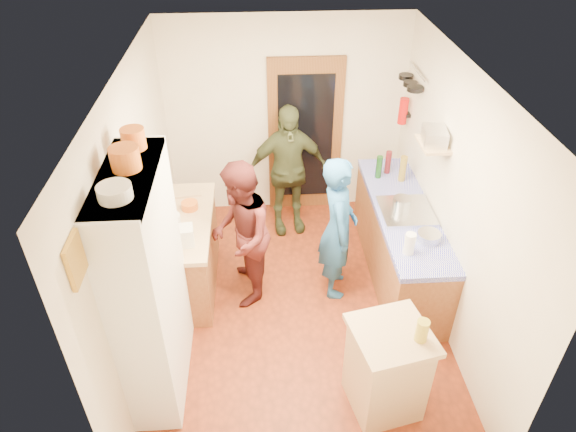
{
  "coord_description": "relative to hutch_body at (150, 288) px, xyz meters",
  "views": [
    {
      "loc": [
        -0.35,
        -3.99,
        4.06
      ],
      "look_at": [
        -0.09,
        0.15,
        1.11
      ],
      "focal_mm": 32.0,
      "sensor_mm": 36.0,
      "label": 1
    }
  ],
  "objects": [
    {
      "name": "floor",
      "position": [
        1.3,
        0.8,
        -1.11
      ],
      "size": [
        3.0,
        4.0,
        0.02
      ],
      "primitive_type": "cube",
      "color": "maroon",
      "rests_on": "ground"
    },
    {
      "name": "ceiling",
      "position": [
        1.3,
        0.8,
        1.51
      ],
      "size": [
        3.0,
        4.0,
        0.02
      ],
      "primitive_type": "cube",
      "color": "silver",
      "rests_on": "ground"
    },
    {
      "name": "wall_back",
      "position": [
        1.3,
        2.81,
        0.2
      ],
      "size": [
        3.0,
        0.02,
        2.6
      ],
      "primitive_type": "cube",
      "color": "beige",
      "rests_on": "ground"
    },
    {
      "name": "wall_front",
      "position": [
        1.3,
        -1.21,
        0.2
      ],
      "size": [
        3.0,
        0.02,
        2.6
      ],
      "primitive_type": "cube",
      "color": "beige",
      "rests_on": "ground"
    },
    {
      "name": "wall_left",
      "position": [
        -0.21,
        0.8,
        0.2
      ],
      "size": [
        0.02,
        4.0,
        2.6
      ],
      "primitive_type": "cube",
      "color": "beige",
      "rests_on": "ground"
    },
    {
      "name": "wall_right",
      "position": [
        2.81,
        0.8,
        0.2
      ],
      "size": [
        0.02,
        4.0,
        2.6
      ],
      "primitive_type": "cube",
      "color": "beige",
      "rests_on": "ground"
    },
    {
      "name": "door_frame",
      "position": [
        1.55,
        2.77,
        -0.05
      ],
      "size": [
        0.95,
        0.06,
        2.1
      ],
      "primitive_type": "cube",
      "color": "brown",
      "rests_on": "ground"
    },
    {
      "name": "door_glass",
      "position": [
        1.55,
        2.74,
        -0.05
      ],
      "size": [
        0.7,
        0.02,
        1.7
      ],
      "primitive_type": "cube",
      "color": "black",
      "rests_on": "door_frame"
    },
    {
      "name": "hutch_body",
      "position": [
        0.0,
        0.0,
        0.0
      ],
      "size": [
        0.4,
        1.2,
        2.2
      ],
      "primitive_type": "cube",
      "color": "white",
      "rests_on": "ground"
    },
    {
      "name": "hutch_top_shelf",
      "position": [
        0.0,
        0.0,
        1.08
      ],
      "size": [
        0.4,
        1.14,
        0.04
      ],
      "primitive_type": "cube",
      "color": "white",
      "rests_on": "hutch_body"
    },
    {
      "name": "plate_stack",
      "position": [
        0.0,
        -0.31,
        1.15
      ],
      "size": [
        0.23,
        0.23,
        0.1
      ],
      "primitive_type": "cylinder",
      "color": "white",
      "rests_on": "hutch_top_shelf"
    },
    {
      "name": "orange_pot_a",
      "position": [
        0.0,
        0.07,
        1.19
      ],
      "size": [
        0.21,
        0.21,
        0.17
      ],
      "primitive_type": "cylinder",
      "color": "orange",
      "rests_on": "hutch_top_shelf"
    },
    {
      "name": "orange_pot_b",
      "position": [
        0.0,
        0.39,
        1.18
      ],
      "size": [
        0.18,
        0.18,
        0.16
      ],
      "primitive_type": "cylinder",
      "color": "orange",
      "rests_on": "hutch_top_shelf"
    },
    {
      "name": "left_counter_base",
      "position": [
        0.1,
        1.25,
        -0.68
      ],
      "size": [
        0.6,
        1.4,
        0.85
      ],
      "primitive_type": "cube",
      "color": "brown",
      "rests_on": "ground"
    },
    {
      "name": "left_counter_top",
      "position": [
        0.1,
        1.25,
        -0.23
      ],
      "size": [
        0.64,
        1.44,
        0.05
      ],
      "primitive_type": "cube",
      "color": "tan",
      "rests_on": "left_counter_base"
    },
    {
      "name": "toaster",
      "position": [
        0.15,
        0.83,
        -0.1
      ],
      "size": [
        0.28,
        0.21,
        0.2
      ],
      "primitive_type": "cube",
      "rotation": [
        0.0,
        0.0,
        0.12
      ],
      "color": "white",
      "rests_on": "left_counter_top"
    },
    {
      "name": "kettle",
      "position": [
        0.05,
        1.06,
        -0.1
      ],
      "size": [
        0.2,
        0.2,
        0.19
      ],
      "primitive_type": "cylinder",
      "rotation": [
        0.0,
        0.0,
        0.24
      ],
      "color": "white",
      "rests_on": "left_counter_top"
    },
    {
      "name": "orange_bowl",
      "position": [
        0.18,
        1.45,
        -0.16
      ],
      "size": [
        0.2,
        0.2,
        0.08
      ],
      "primitive_type": "cylinder",
      "rotation": [
        0.0,
        0.0,
        0.14
      ],
      "color": "orange",
      "rests_on": "left_counter_top"
    },
    {
      "name": "chopping_board",
      "position": [
        0.12,
        1.77,
        -0.19
      ],
      "size": [
        0.33,
        0.26,
        0.02
      ],
      "primitive_type": "cube",
      "rotation": [
        0.0,
        0.0,
        0.14
      ],
      "color": "tan",
      "rests_on": "left_counter_top"
    },
    {
      "name": "right_counter_base",
      "position": [
        2.5,
        1.3,
        -0.68
      ],
      "size": [
        0.6,
        2.2,
        0.84
      ],
      "primitive_type": "cube",
      "color": "brown",
      "rests_on": "ground"
    },
    {
      "name": "right_counter_top",
      "position": [
        2.5,
        1.3,
        -0.23
      ],
      "size": [
        0.62,
        2.22,
        0.06
      ],
      "primitive_type": "cube",
      "color": "#0306AC",
      "rests_on": "right_counter_base"
    },
    {
      "name": "hob",
      "position": [
        2.5,
        1.22,
        -0.18
      ],
      "size": [
        0.55,
        0.58,
        0.04
      ],
      "primitive_type": "cube",
      "color": "silver",
      "rests_on": "right_counter_top"
    },
    {
      "name": "pot_on_hob",
      "position": [
        2.45,
        1.26,
        -0.1
      ],
      "size": [
        0.19,
        0.19,
        0.12
      ],
      "primitive_type": "cylinder",
      "color": "silver",
      "rests_on": "hob"
    },
    {
      "name": "bottle_a",
      "position": [
        2.35,
        1.97,
        -0.06
      ],
      "size": [
        0.09,
        0.09,
        0.28
      ],
      "primitive_type": "cylinder",
      "rotation": [
        0.0,
        0.0,
        -0.33
      ],
      "color": "#143F14",
      "rests_on": "right_counter_top"
    },
    {
      "name": "bottle_b",
      "position": [
        2.48,
        2.07,
        -0.06
      ],
      "size": [
        0.09,
        0.09,
        0.28
      ],
      "primitive_type": "cylinder",
      "rotation": [
        0.0,
        0.0,
        0.26
      ],
      "color": "#591419",
      "rests_on": "right_counter_top"
    },
    {
      "name": "bottle_c",
      "position": [
        2.61,
        1.88,
        -0.04
      ],
      "size": [
        0.09,
        0.09,
        0.31
      ],
      "primitive_type": "cylinder",
      "rotation": [
        0.0,
        0.0,
        0.13
      ],
      "color": "olive",
      "rests_on": "right_counter_top"
    },
    {
      "name": "paper_towel",
      "position": [
        2.35,
        0.56,
        -0.09
      ],
      "size": [
        0.12,
        0.12,
        0.22
      ],
      "primitive_type": "cylinder",
      "rotation": [
        0.0,
        0.0,
        0.23
      ],
      "color": "white",
      "rests_on": "right_counter_top"
    },
    {
      "name": "mixing_bowl",
      "position": [
        2.6,
        0.73,
        -0.16
      ],
      "size": [
        0.27,
        0.27,
        0.09
      ],
      "primitive_type": "cylinder",
      "rotation": [
        0.0,
        0.0,
        -0.17
      ],
      "color": "silver",
      "rests_on": "right_counter_top"
    },
    {
      "name": "island_base",
      "position": [
        1.97,
        -0.44,
        -0.67
      ],
      "size": [
        0.65,
        0.65,
        0.86
      ],
      "primitive_type": "cube",
      "rotation": [
        0.0,
        0.0,
        0.21
      ],
      "color": "tan",
      "rests_on": "ground"
    },
    {
      "name": "island_top",
      "position": [
        1.97,
        -0.44,
        -0.22
      ],
      "size": [
        0.74,
        0.74,
        0.05
      ],
      "primitive_type": "cube",
      "rotation": [
        0.0,
        0.0,
        0.21
      ],
      "color": "tan",
      "rests_on": "island_base"
    },
    {
      "name": "cutting_board",
      "position": [
        1.91,
        -0.4,
        -0.21
      ],
      "size": [
        0.4,
        0.35,
        0.02
      ],
      "primitive_type": "cube",
      "rotation": [
        0.0,
        0.0,
        0.21
      ],
      "color": "white",
      "rests_on": "island_top"
    },
    {
      "name": "oil_jar",
      "position": [
        2.17,
        -0.52,
        -0.09
      ],
      "size": [
        0.12,
        0.12,
        0.2
      ],
      "primitive_type": "cylinder",
      "rotation": [
        0.0,
        0.0,
        0.21
      ],
      "color": "#AD9E2D",
      "rests_on": "island_top"
    },
    {
      "name": "pan_rail",
      "position": [
        2.76,
        2.33,
        0.95
      ],
      "size": [
        0.02,
        0.65,
        0.02
      ],
      "primitive_type": "cylinder",
      "rotation": [
        1.57,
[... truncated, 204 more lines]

